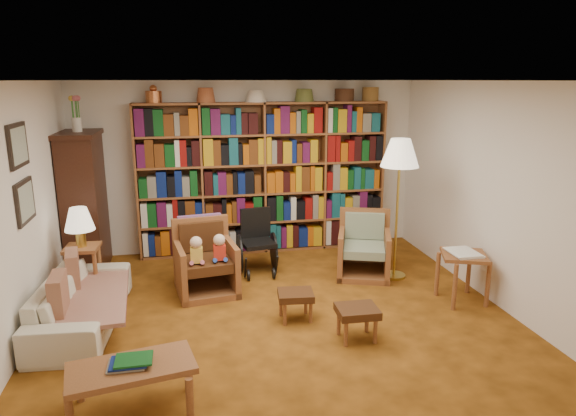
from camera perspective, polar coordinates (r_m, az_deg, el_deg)
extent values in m
plane|color=#9A5717|center=(5.67, -0.91, -12.19)|extent=(5.00, 5.00, 0.00)
plane|color=white|center=(5.08, -1.02, 13.98)|extent=(5.00, 5.00, 0.00)
plane|color=white|center=(7.66, -4.38, 4.58)|extent=(5.00, 0.00, 5.00)
plane|color=white|center=(2.94, 8.09, -11.38)|extent=(5.00, 0.00, 5.00)
plane|color=white|center=(5.39, -28.10, -1.11)|extent=(0.00, 5.00, 5.00)
plane|color=white|center=(6.18, 22.47, 1.26)|extent=(0.00, 5.00, 5.00)
cube|color=#9A592F|center=(7.55, -2.70, 3.32)|extent=(3.60, 0.30, 2.20)
cube|color=#341C0E|center=(7.30, -21.65, 0.35)|extent=(0.45, 0.90, 1.80)
cube|color=#341C0E|center=(7.16, -22.32, 7.60)|extent=(0.50, 0.95, 0.06)
cylinder|color=white|center=(7.15, -22.41, 8.55)|extent=(0.12, 0.12, 0.18)
cube|color=black|center=(5.56, -27.82, 6.18)|extent=(0.03, 0.52, 0.42)
cube|color=gray|center=(5.55, -27.67, 6.19)|extent=(0.01, 0.44, 0.34)
cube|color=black|center=(5.64, -27.19, 0.66)|extent=(0.03, 0.52, 0.42)
cube|color=gray|center=(5.64, -27.04, 0.66)|extent=(0.01, 0.44, 0.34)
imported|color=beige|center=(5.84, -21.94, -9.63)|extent=(1.83, 0.83, 0.52)
cube|color=#C0B38C|center=(5.82, -21.49, -9.27)|extent=(0.93, 1.58, 0.04)
cube|color=maroon|center=(6.12, -22.74, -6.73)|extent=(0.20, 0.43, 0.41)
cube|color=maroon|center=(5.48, -24.11, -9.28)|extent=(0.15, 0.42, 0.41)
cube|color=#9A592F|center=(6.45, -21.92, -4.13)|extent=(0.40, 0.40, 0.04)
cylinder|color=#9A592F|center=(6.44, -23.24, -7.24)|extent=(0.05, 0.05, 0.59)
cylinder|color=#9A592F|center=(6.38, -20.55, -7.18)|extent=(0.05, 0.05, 0.59)
cylinder|color=#9A592F|center=(6.72, -22.73, -6.32)|extent=(0.05, 0.05, 0.59)
cylinder|color=#9A592F|center=(6.66, -20.16, -6.24)|extent=(0.05, 0.05, 0.59)
cylinder|color=gold|center=(6.42, -22.01, -3.16)|extent=(0.11, 0.11, 0.19)
cone|color=white|center=(6.35, -22.21, -1.13)|extent=(0.34, 0.34, 0.26)
cube|color=#9A592F|center=(6.37, -8.98, -8.90)|extent=(0.78, 0.81, 0.08)
cube|color=#9A592F|center=(6.27, -11.94, -6.78)|extent=(0.17, 0.72, 0.62)
cube|color=#9A592F|center=(6.29, -6.21, -6.48)|extent=(0.17, 0.72, 0.62)
cube|color=#9A592F|center=(6.54, -9.24, -4.63)|extent=(0.70, 0.17, 0.87)
cube|color=#452312|center=(6.22, -9.09, -6.07)|extent=(0.62, 0.67, 0.12)
cube|color=#452312|center=(6.41, -9.29, -3.11)|extent=(0.55, 0.17, 0.37)
cube|color=#BF3369|center=(6.49, -9.35, -2.36)|extent=(0.54, 0.13, 0.38)
cube|color=#9A592F|center=(6.89, 8.34, -7.10)|extent=(0.86, 0.88, 0.07)
cube|color=#9A592F|center=(6.71, 5.99, -5.25)|extent=(0.29, 0.68, 0.59)
cube|color=#9A592F|center=(6.91, 10.78, -4.86)|extent=(0.29, 0.68, 0.59)
cube|color=#9A592F|center=(7.04, 7.61, -3.33)|extent=(0.65, 0.29, 0.83)
cube|color=gray|center=(6.75, 8.52, -4.54)|extent=(0.68, 0.72, 0.11)
cube|color=gray|center=(6.93, 7.83, -1.96)|extent=(0.52, 0.26, 0.35)
cube|color=black|center=(6.79, -3.37, -3.94)|extent=(0.47, 0.47, 0.05)
cube|color=black|center=(6.92, -3.63, -1.63)|extent=(0.41, 0.11, 0.41)
cylinder|color=black|center=(6.90, -5.34, -5.04)|extent=(0.03, 0.51, 0.51)
cylinder|color=black|center=(6.96, -1.59, -4.81)|extent=(0.03, 0.51, 0.51)
cylinder|color=black|center=(6.65, -4.42, -7.46)|extent=(0.03, 0.15, 0.15)
cylinder|color=black|center=(6.69, -1.61, -7.27)|extent=(0.03, 0.15, 0.15)
cylinder|color=gold|center=(6.92, 11.65, -7.34)|extent=(0.30, 0.30, 0.03)
cylinder|color=gold|center=(6.68, 11.97, -1.38)|extent=(0.03, 0.03, 1.52)
cone|color=white|center=(6.51, 12.35, 6.02)|extent=(0.48, 0.48, 0.35)
cube|color=#9A592F|center=(6.21, 18.98, -5.01)|extent=(0.62, 0.62, 0.04)
cylinder|color=#9A592F|center=(6.05, 18.04, -8.38)|extent=(0.05, 0.05, 0.54)
cylinder|color=#9A592F|center=(6.25, 21.33, -7.93)|extent=(0.05, 0.05, 0.54)
cylinder|color=#9A592F|center=(6.38, 16.26, -7.07)|extent=(0.05, 0.05, 0.54)
cylinder|color=#9A592F|center=(6.57, 19.44, -6.68)|extent=(0.05, 0.05, 0.54)
cube|color=white|center=(6.20, 19.00, -4.71)|extent=(0.41, 0.46, 0.03)
cube|color=#452312|center=(5.54, 0.85, -9.65)|extent=(0.40, 0.35, 0.07)
cylinder|color=#9A592F|center=(5.48, -0.36, -11.74)|extent=(0.04, 0.04, 0.24)
cylinder|color=#9A592F|center=(5.54, 2.54, -11.48)|extent=(0.04, 0.04, 0.24)
cylinder|color=#9A592F|center=(5.68, -0.80, -10.78)|extent=(0.04, 0.04, 0.24)
cylinder|color=#9A592F|center=(5.73, 1.99, -10.54)|extent=(0.04, 0.04, 0.24)
cube|color=#452312|center=(5.18, 7.71, -11.28)|extent=(0.41, 0.35, 0.08)
cylinder|color=#9A592F|center=(5.11, 6.46, -13.73)|extent=(0.04, 0.04, 0.26)
cylinder|color=#9A592F|center=(5.21, 9.68, -13.32)|extent=(0.04, 0.04, 0.26)
cylinder|color=#9A592F|center=(5.32, 5.66, -12.57)|extent=(0.04, 0.04, 0.26)
cylinder|color=#9A592F|center=(5.41, 8.76, -12.21)|extent=(0.04, 0.04, 0.26)
cube|color=#9A592F|center=(4.29, -17.02, -16.64)|extent=(1.02, 0.64, 0.05)
cylinder|color=#9A592F|center=(4.30, -23.13, -20.15)|extent=(0.06, 0.06, 0.33)
cylinder|color=#9A592F|center=(4.21, -10.87, -20.04)|extent=(0.06, 0.06, 0.33)
cylinder|color=#9A592F|center=(4.62, -22.17, -17.51)|extent=(0.06, 0.06, 0.33)
cylinder|color=#9A592F|center=(4.53, -10.95, -17.33)|extent=(0.06, 0.06, 0.33)
cube|color=brown|center=(4.27, -17.07, -16.04)|extent=(0.32, 0.27, 0.05)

